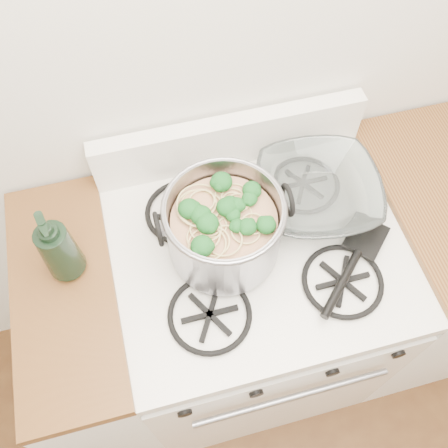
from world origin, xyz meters
TOP-DOWN VIEW (x-y plane):
  - gas_range at (0.00, 1.26)m, footprint 0.76×0.66m
  - counter_left at (-0.51, 1.26)m, footprint 0.25×0.65m
  - stock_pot at (-0.09, 1.28)m, footprint 0.32×0.29m
  - spatula at (0.27, 1.21)m, footprint 0.42×0.42m
  - glass_bowl at (0.18, 1.35)m, footprint 0.14×0.14m
  - bottle at (-0.48, 1.32)m, footprint 0.11×0.11m

SIDE VIEW (x-z plane):
  - gas_range at x=0.00m, z-range -0.03..0.90m
  - counter_left at x=-0.51m, z-range 0.00..0.92m
  - spatula at x=0.27m, z-range 0.92..0.95m
  - glass_bowl at x=0.18m, z-range 0.92..0.96m
  - stock_pot at x=-0.09m, z-range 0.92..1.11m
  - bottle at x=-0.48m, z-range 0.92..1.16m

